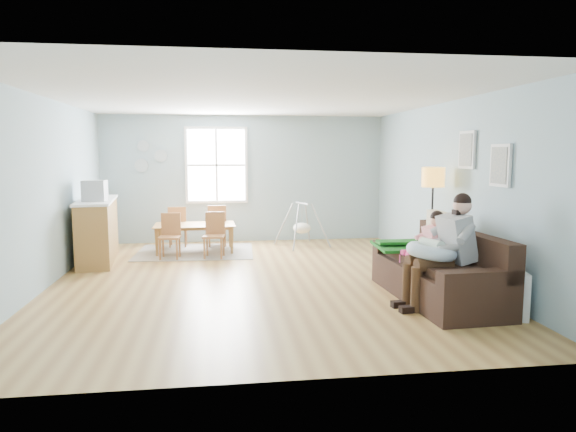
{
  "coord_description": "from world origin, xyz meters",
  "views": [
    {
      "loc": [
        -0.56,
        -7.57,
        1.9
      ],
      "look_at": [
        0.43,
        -0.28,
        1.0
      ],
      "focal_mm": 32.0,
      "sensor_mm": 36.0,
      "label": 1
    }
  ],
  "objects": [
    {
      "name": "room",
      "position": [
        0.0,
        0.0,
        2.42
      ],
      "size": [
        8.4,
        9.4,
        3.9
      ],
      "color": "olive"
    },
    {
      "name": "window",
      "position": [
        -0.6,
        3.46,
        1.65
      ],
      "size": [
        1.32,
        0.08,
        1.62
      ],
      "color": "white",
      "rests_on": "room"
    },
    {
      "name": "pictures",
      "position": [
        2.97,
        -1.05,
        1.85
      ],
      "size": [
        0.05,
        1.34,
        0.74
      ],
      "color": "white",
      "rests_on": "room"
    },
    {
      "name": "wall_plates",
      "position": [
        -2.0,
        3.47,
        1.83
      ],
      "size": [
        0.67,
        0.02,
        0.66
      ],
      "color": "#99AFB8",
      "rests_on": "room"
    },
    {
      "name": "sofa",
      "position": [
        2.31,
        -1.35,
        0.32
      ],
      "size": [
        1.07,
        2.28,
        0.9
      ],
      "color": "black",
      "rests_on": "room"
    },
    {
      "name": "green_throw",
      "position": [
        2.18,
        -0.61,
        0.57
      ],
      "size": [
        1.07,
        0.92,
        0.04
      ],
      "primitive_type": "cube",
      "rotation": [
        0.0,
        0.0,
        -0.06
      ],
      "color": "#135619",
      "rests_on": "sofa"
    },
    {
      "name": "beige_pillow",
      "position": [
        2.51,
        -0.75,
        0.82
      ],
      "size": [
        0.17,
        0.54,
        0.54
      ],
      "primitive_type": "cube",
      "rotation": [
        0.0,
        0.0,
        -0.03
      ],
      "color": "beige",
      "rests_on": "sofa"
    },
    {
      "name": "father",
      "position": [
        2.18,
        -1.67,
        0.76
      ],
      "size": [
        1.01,
        0.51,
        1.42
      ],
      "color": "gray",
      "rests_on": "sofa"
    },
    {
      "name": "nursing_pillow",
      "position": [
        2.01,
        -1.68,
        0.71
      ],
      "size": [
        0.63,
        0.61,
        0.25
      ],
      "primitive_type": "torus",
      "rotation": [
        0.0,
        0.14,
        0.0
      ],
      "color": "silver",
      "rests_on": "father"
    },
    {
      "name": "infant",
      "position": [
        2.01,
        -1.64,
        0.79
      ],
      "size": [
        0.23,
        0.41,
        0.15
      ],
      "color": "silver",
      "rests_on": "nursing_pillow"
    },
    {
      "name": "toddler",
      "position": [
        2.21,
        -1.14,
        0.77
      ],
      "size": [
        0.6,
        0.31,
        0.92
      ],
      "color": "white",
      "rests_on": "sofa"
    },
    {
      "name": "floor_lamp",
      "position": [
        2.69,
        -0.11,
        1.4
      ],
      "size": [
        0.34,
        0.34,
        1.69
      ],
      "color": "black",
      "rests_on": "room"
    },
    {
      "name": "storage_cube",
      "position": [
        2.69,
        -2.13,
        0.27
      ],
      "size": [
        0.59,
        0.55,
        0.55
      ],
      "color": "white",
      "rests_on": "room"
    },
    {
      "name": "rug",
      "position": [
        -1.03,
        2.35,
        0.01
      ],
      "size": [
        2.27,
        1.77,
        0.01
      ],
      "primitive_type": "cube",
      "rotation": [
        0.0,
        0.0,
        -0.04
      ],
      "color": "gray",
      "rests_on": "room"
    },
    {
      "name": "dining_table",
      "position": [
        -1.03,
        2.35,
        0.27
      ],
      "size": [
        1.56,
        0.9,
        0.54
      ],
      "primitive_type": "imported",
      "rotation": [
        0.0,
        0.0,
        0.03
      ],
      "color": "olive",
      "rests_on": "rug"
    },
    {
      "name": "chair_sw",
      "position": [
        -1.45,
        1.82,
        0.46
      ],
      "size": [
        0.4,
        0.4,
        0.82
      ],
      "color": "#A06037",
      "rests_on": "rug"
    },
    {
      "name": "chair_se",
      "position": [
        -0.65,
        1.79,
        0.46
      ],
      "size": [
        0.43,
        0.43,
        0.83
      ],
      "color": "#A06037",
      "rests_on": "rug"
    },
    {
      "name": "chair_nw",
      "position": [
        -1.4,
        2.91,
        0.47
      ],
      "size": [
        0.38,
        0.38,
        0.84
      ],
      "color": "#A06037",
      "rests_on": "rug"
    },
    {
      "name": "chair_ne",
      "position": [
        -0.61,
        2.87,
        0.48
      ],
      "size": [
        0.4,
        0.4,
        0.86
      ],
      "color": "#A06037",
      "rests_on": "rug"
    },
    {
      "name": "counter",
      "position": [
        -2.7,
        1.79,
        0.56
      ],
      "size": [
        0.79,
        2.02,
        1.1
      ],
      "color": "olive",
      "rests_on": "room"
    },
    {
      "name": "monitor",
      "position": [
        -2.64,
        1.42,
        1.27
      ],
      "size": [
        0.37,
        0.35,
        0.35
      ],
      "color": "#A4A4A8",
      "rests_on": "counter"
    },
    {
      "name": "baby_swing",
      "position": [
        1.11,
        2.65,
        0.4
      ],
      "size": [
        1.12,
        1.13,
        0.9
      ],
      "color": "#A4A4A8",
      "rests_on": "room"
    }
  ]
}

